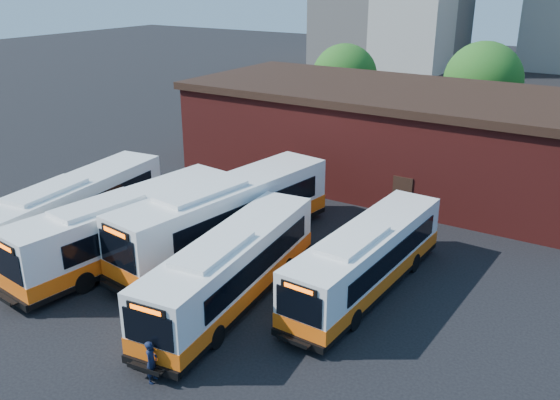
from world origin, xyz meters
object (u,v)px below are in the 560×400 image
Objects in this scene: bus_west at (127,230)px; bus_midwest at (226,218)px; bus_east at (366,262)px; bus_mideast at (232,271)px; transit_worker at (152,362)px; bus_farwest at (72,213)px.

bus_west is 5.01m from bus_midwest.
bus_midwest is 8.00m from bus_east.
bus_mideast is 6.00m from transit_worker.
bus_farwest is at bearing 42.64° from transit_worker.
bus_farwest is 1.11× the size of bus_east.
bus_west is 8.00× the size of transit_worker.
bus_farwest is 11.14m from bus_mideast.
bus_midwest is 5.50m from bus_mideast.
bus_west is 0.92× the size of bus_midwest.
bus_west is at bearing 31.40° from transit_worker.
transit_worker is (4.39, -10.13, -0.91)m from bus_midwest.
bus_midwest is at bearing 53.23° from bus_west.
bus_farwest is at bearing -173.31° from bus_west.
bus_midwest is at bearing 18.67° from bus_farwest.
bus_east reaches higher than transit_worker.
bus_west is 6.98m from bus_mideast.
bus_farwest is 0.92× the size of bus_midwest.
bus_midwest reaches higher than transit_worker.
bus_east is at bearing 6.26° from bus_midwest.
transit_worker is at bearing -59.03° from bus_midwest.
transit_worker is (0.88, -5.90, -0.68)m from bus_mideast.
bus_west is at bearing -6.83° from bus_farwest.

